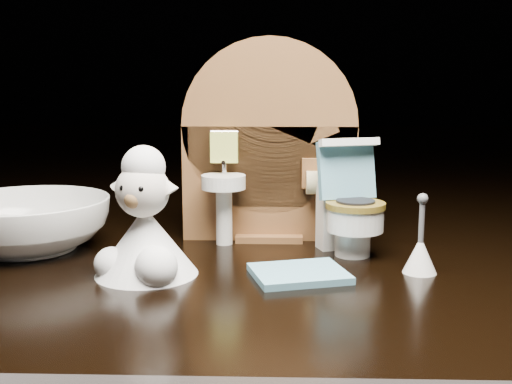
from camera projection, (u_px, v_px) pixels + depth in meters
backdrop_panel at (268, 153)px, 0.48m from camera, size 0.13×0.05×0.15m
toy_toilet at (349, 211)px, 0.45m from camera, size 0.05×0.06×0.08m
bath_mat at (299, 274)px, 0.40m from camera, size 0.07×0.06×0.00m
toilet_brush at (420, 252)px, 0.40m from camera, size 0.02×0.02×0.05m
plush_lamb at (144, 230)px, 0.39m from camera, size 0.06×0.07×0.08m
ceramic_bowl at (26, 224)px, 0.46m from camera, size 0.12×0.12×0.04m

